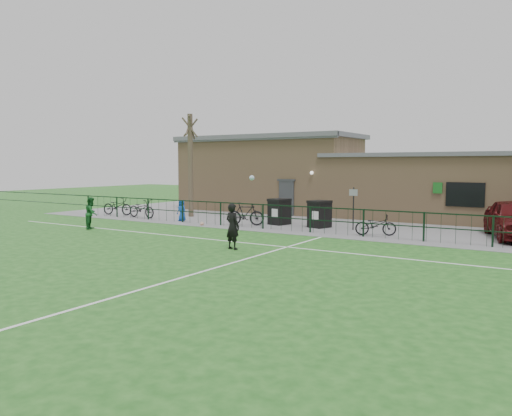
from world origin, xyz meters
The scene contains 19 objects.
ground centered at (0.00, 0.00, 0.00)m, with size 90.00×90.00×0.00m, color #1C5318.
paving_strip centered at (0.00, 13.50, 0.01)m, with size 34.00×13.00×0.02m, color slate.
pitch_line_touch centered at (0.00, 7.80, 0.00)m, with size 28.00×0.10×0.01m, color white.
pitch_line_mid centered at (0.00, 4.00, 0.00)m, with size 28.00×0.10×0.01m, color white.
pitch_line_perp centered at (2.00, 0.00, 0.00)m, with size 0.10×16.00×0.01m, color white.
perimeter_fence centered at (0.00, 8.00, 0.60)m, with size 28.00×0.10×1.20m, color black.
bare_tree centered at (-8.00, 10.50, 3.00)m, with size 0.30×0.30×6.00m, color #4A3C2D.
wheelie_bin_left centered at (-1.65, 9.86, 0.64)m, with size 0.82×0.93×1.23m, color black.
wheelie_bin_right centered at (0.60, 9.84, 0.63)m, with size 0.81×0.92×1.23m, color black.
sign_post centered at (2.35, 9.77, 1.02)m, with size 0.06×0.06×2.00m, color black.
bicycle_a centered at (-12.35, 8.81, 0.56)m, with size 0.71×2.04×1.07m, color black.
bicycle_c centered at (-9.97, 8.46, 0.55)m, with size 0.70×2.00×1.05m, color black.
bicycle_d centered at (-2.92, 8.63, 0.59)m, with size 0.54×1.91×1.15m, color black.
bicycle_e centered at (3.82, 8.64, 0.48)m, with size 0.60×1.73×0.91m, color black.
spectator_child centered at (-6.91, 8.40, 0.60)m, with size 0.56×0.37×1.15m, color #134DB3.
goalkeeper_kick centered at (0.50, 2.63, 0.88)m, with size 1.82×3.80×2.61m.
outfield_player centered at (-8.45, 3.66, 0.76)m, with size 0.74×0.58×1.52m, color #1A5B26.
ball_ground centered at (-4.76, 7.45, 0.10)m, with size 0.19×0.19×0.19m, color silver.
clubhouse centered at (-0.88, 16.50, 2.22)m, with size 24.25×5.40×4.96m.
Camera 1 is at (10.83, -12.18, 3.08)m, focal length 35.00 mm.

